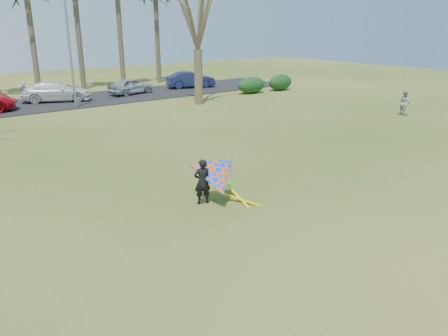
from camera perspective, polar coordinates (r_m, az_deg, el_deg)
ground at (r=13.93m, az=5.08°, el=-6.36°), size 100.00×100.00×0.00m
parking_strip at (r=35.76m, az=-23.42°, el=7.57°), size 46.00×7.00×0.06m
bare_tree_right at (r=33.02m, az=-3.50°, el=19.65°), size 6.27×6.27×9.21m
streetlight at (r=33.07m, az=-19.29°, el=15.06°), size 2.28×0.18×8.00m
hedge_near at (r=38.65m, az=3.63°, el=10.76°), size 2.86×1.30×1.43m
hedge_far at (r=40.66m, az=7.38°, el=11.04°), size 2.61×1.23×1.45m
car_3 at (r=36.61m, az=-21.09°, el=9.31°), size 5.54×3.86×1.49m
car_4 at (r=38.67m, az=-12.10°, el=10.44°), size 4.27×2.48×1.37m
car_5 at (r=41.87m, az=-4.38°, el=11.45°), size 4.76×2.81×1.48m
pedestrian_a at (r=31.58m, az=22.50°, el=7.88°), size 0.84×0.95×1.62m
kite_flyer at (r=14.62m, az=-1.02°, el=-1.49°), size 2.13×2.39×2.02m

